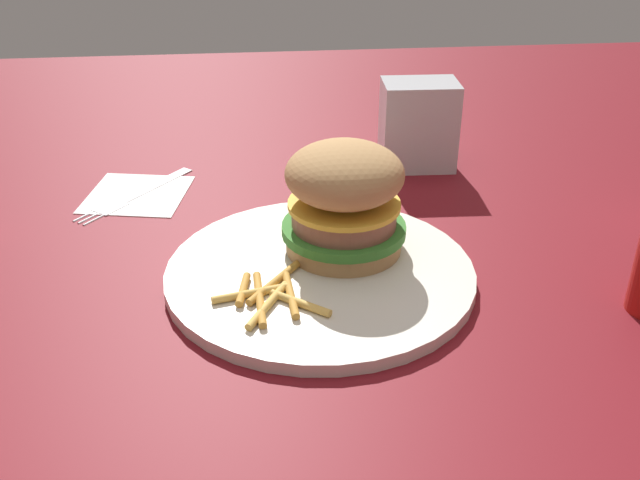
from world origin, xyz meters
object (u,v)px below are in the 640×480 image
at_px(plate, 320,274).
at_px(napkin, 137,194).
at_px(sandwich, 348,198).
at_px(fork, 136,193).
at_px(napkin_dispenser, 418,125).
at_px(fries_pile, 270,295).

height_order(plate, napkin, plate).
distance_m(plate, napkin, 0.28).
xyz_separation_m(sandwich, napkin, (0.17, 0.22, -0.07)).
bearing_deg(napkin, plate, -136.80).
xyz_separation_m(fork, napkin_dispenser, (0.05, -0.34, 0.05)).
relative_size(napkin, fork, 0.76).
bearing_deg(fork, napkin, -39.11).
bearing_deg(napkin_dispenser, fork, -169.05).
distance_m(fries_pile, fork, 0.29).
bearing_deg(fork, sandwich, -127.03).
distance_m(plate, napkin_dispenser, 0.30).
xyz_separation_m(napkin, fork, (-0.00, 0.00, 0.00)).
xyz_separation_m(fries_pile, napkin, (0.25, 0.14, -0.01)).
bearing_deg(fork, napkin_dispenser, -81.17).
relative_size(sandwich, fork, 0.83).
bearing_deg(plate, napkin, 43.20).
distance_m(sandwich, fries_pile, 0.12).
relative_size(fries_pile, napkin, 0.95).
bearing_deg(sandwich, napkin, 52.64).
distance_m(plate, fork, 0.28).
bearing_deg(sandwich, plate, 139.40).
distance_m(plate, fries_pile, 0.07).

